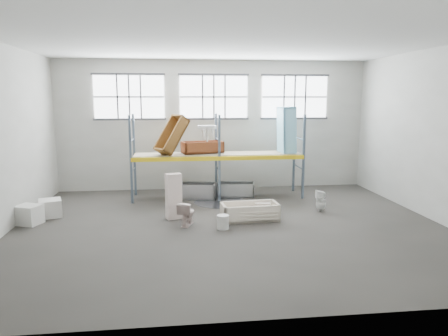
{
  "coord_description": "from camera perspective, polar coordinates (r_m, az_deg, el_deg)",
  "views": [
    {
      "loc": [
        -1.45,
        -11.0,
        3.55
      ],
      "look_at": [
        0.0,
        1.5,
        1.4
      ],
      "focal_mm": 32.84,
      "sensor_mm": 36.0,
      "label": 1
    }
  ],
  "objects": [
    {
      "name": "floor",
      "position": [
        11.67,
        0.85,
        -8.28
      ],
      "size": [
        12.0,
        10.0,
        0.1
      ],
      "primitive_type": "cube",
      "color": "#403C37",
      "rests_on": "ground"
    },
    {
      "name": "wall_front",
      "position": [
        6.22,
        6.95,
        -0.08
      ],
      "size": [
        12.0,
        0.1,
        5.0
      ],
      "primitive_type": "cube",
      "color": "#9D9B91",
      "rests_on": "ground"
    },
    {
      "name": "rust_tub_flat",
      "position": [
        14.74,
        -3.03,
        2.94
      ],
      "size": [
        1.57,
        1.02,
        0.41
      ],
      "primitive_type": null,
      "rotation": [
        0.0,
        0.0,
        0.26
      ],
      "color": "brown",
      "rests_on": "shelf_deck"
    },
    {
      "name": "wall_right",
      "position": [
        13.36,
        27.65,
        4.08
      ],
      "size": [
        0.1,
        10.0,
        5.0
      ],
      "primitive_type": "cube",
      "color": "#9E9D93",
      "rests_on": "ground"
    },
    {
      "name": "rack_upright_mb",
      "position": [
        15.31,
        -1.12,
        1.99
      ],
      "size": [
        0.08,
        0.08,
        3.0
      ],
      "primitive_type": "cube",
      "color": "slate",
      "rests_on": "floor"
    },
    {
      "name": "steel_tub_right",
      "position": [
        15.04,
        1.61,
        -2.99
      ],
      "size": [
        1.45,
        0.86,
        0.5
      ],
      "primitive_type": null,
      "rotation": [
        0.0,
        0.0,
        -0.17
      ],
      "color": "#ADB1B5",
      "rests_on": "floor"
    },
    {
      "name": "shelf_deck",
      "position": [
        14.71,
        -0.9,
        1.99
      ],
      "size": [
        5.9,
        1.1,
        0.03
      ],
      "primitive_type": "cube",
      "color": "gray",
      "rests_on": "floor"
    },
    {
      "name": "steel_tub_left",
      "position": [
        14.76,
        -4.04,
        -3.16
      ],
      "size": [
        1.6,
        0.99,
        0.55
      ],
      "primitive_type": null,
      "rotation": [
        0.0,
        0.0,
        -0.21
      ],
      "color": "#B1B4B9",
      "rests_on": "floor"
    },
    {
      "name": "rack_upright_ma",
      "position": [
        14.13,
        -0.65,
        1.35
      ],
      "size": [
        0.08,
        0.08,
        3.0
      ],
      "primitive_type": "cube",
      "color": "slate",
      "rests_on": "floor"
    },
    {
      "name": "rack_upright_ra",
      "position": [
        14.74,
        11.03,
        1.52
      ],
      "size": [
        0.08,
        0.08,
        3.0
      ],
      "primitive_type": "cube",
      "color": "slate",
      "rests_on": "floor"
    },
    {
      "name": "carton_far",
      "position": [
        13.53,
        -23.03,
        -5.16
      ],
      "size": [
        0.8,
        0.8,
        0.53
      ],
      "primitive_type": "cube",
      "rotation": [
        0.0,
        0.0,
        0.32
      ],
      "color": "silver",
      "rests_on": "floor"
    },
    {
      "name": "rack_beam_back",
      "position": [
        15.31,
        -1.12,
        1.99
      ],
      "size": [
        6.0,
        0.1,
        0.14
      ],
      "primitive_type": "cube",
      "color": "yellow",
      "rests_on": "floor"
    },
    {
      "name": "blue_tub_upright",
      "position": [
        15.07,
        8.68,
        5.18
      ],
      "size": [
        0.6,
        0.84,
        1.73
      ],
      "primitive_type": null,
      "rotation": [
        0.0,
        1.54,
        0.07
      ],
      "color": "#89D4F1",
      "rests_on": "shelf_deck"
    },
    {
      "name": "bucket",
      "position": [
        11.33,
        -0.15,
        -7.53
      ],
      "size": [
        0.39,
        0.39,
        0.39
      ],
      "primitive_type": "cylinder",
      "rotation": [
        0.0,
        0.0,
        -0.18
      ],
      "color": "beige",
      "rests_on": "floor"
    },
    {
      "name": "window_right",
      "position": [
        16.61,
        9.79,
        9.72
      ],
      "size": [
        2.6,
        0.04,
        1.6
      ],
      "primitive_type": "cube",
      "color": "white",
      "rests_on": "wall_back"
    },
    {
      "name": "sink_on_shelf",
      "position": [
        14.33,
        -2.35,
        3.86
      ],
      "size": [
        0.74,
        0.62,
        0.57
      ],
      "primitive_type": "imported",
      "rotation": [
        0.0,
        0.0,
        -0.21
      ],
      "color": "silver",
      "rests_on": "rust_tub_flat"
    },
    {
      "name": "rust_tub_tilted",
      "position": [
        14.4,
        -7.3,
        4.61
      ],
      "size": [
        1.33,
        1.2,
        1.4
      ],
      "primitive_type": null,
      "rotation": [
        0.0,
        -0.96,
        0.6
      ],
      "color": "brown",
      "rests_on": "shelf_deck"
    },
    {
      "name": "wall_back",
      "position": [
        16.15,
        -1.45,
        5.96
      ],
      "size": [
        12.0,
        0.1,
        5.0
      ],
      "primitive_type": "cube",
      "color": "#9D9B92",
      "rests_on": "ground"
    },
    {
      "name": "toilet_white",
      "position": [
        13.37,
        13.35,
        -4.46
      ],
      "size": [
        0.33,
        0.33,
        0.68
      ],
      "primitive_type": "imported",
      "rotation": [
        0.0,
        0.0,
        -1.63
      ],
      "color": "white",
      "rests_on": "floor"
    },
    {
      "name": "rack_upright_rb",
      "position": [
        15.88,
        9.73,
        2.13
      ],
      "size": [
        0.08,
        0.08,
        3.0
      ],
      "primitive_type": "cube",
      "color": "slate",
      "rests_on": "floor"
    },
    {
      "name": "sink_in_tub",
      "position": [
        12.19,
        2.7,
        -6.46
      ],
      "size": [
        0.54,
        0.54,
        0.14
      ],
      "primitive_type": "imported",
      "rotation": [
        0.0,
        0.0,
        -0.39
      ],
      "color": "beige",
      "rests_on": "bathtub_beige"
    },
    {
      "name": "carton_near",
      "position": [
        12.99,
        -25.54,
        -5.89
      ],
      "size": [
        0.8,
        0.75,
        0.55
      ],
      "primitive_type": "cube",
      "rotation": [
        0.0,
        0.0,
        -0.39
      ],
      "color": "silver",
      "rests_on": "floor"
    },
    {
      "name": "ceiling",
      "position": [
        11.2,
        0.92,
        17.39
      ],
      "size": [
        12.0,
        10.0,
        0.1
      ],
      "primitive_type": "cube",
      "color": "silver",
      "rests_on": "ground"
    },
    {
      "name": "wet_patch",
      "position": [
        14.23,
        -0.56,
        -4.75
      ],
      "size": [
        1.8,
        1.8,
        0.0
      ],
      "primitive_type": "cylinder",
      "color": "black",
      "rests_on": "floor"
    },
    {
      "name": "bathtub_beige",
      "position": [
        12.19,
        3.6,
        -6.05
      ],
      "size": [
        1.72,
        0.89,
        0.49
      ],
      "primitive_type": null,
      "rotation": [
        0.0,
        0.0,
        0.06
      ],
      "color": "silver",
      "rests_on": "floor"
    },
    {
      "name": "toilet_beige",
      "position": [
        11.67,
        -5.22,
        -6.29
      ],
      "size": [
        0.59,
        0.76,
        0.69
      ],
      "primitive_type": "imported",
      "rotation": [
        0.0,
        0.0,
        2.79
      ],
      "color": "beige",
      "rests_on": "floor"
    },
    {
      "name": "cistern_tall",
      "position": [
        12.24,
        -7.02,
        -3.93
      ],
      "size": [
        0.51,
        0.41,
        1.36
      ],
      "primitive_type": "cube",
      "rotation": [
        0.0,
        0.0,
        0.33
      ],
      "color": "#F3D9CF",
      "rests_on": "floor"
    },
    {
      "name": "rack_upright_la",
      "position": [
        14.14,
        -12.84,
        1.11
      ],
      "size": [
        0.08,
        0.08,
        3.0
      ],
      "primitive_type": "cube",
      "color": "slate",
      "rests_on": "floor"
    },
    {
      "name": "window_left",
      "position": [
        16.04,
        -13.06,
        9.62
      ],
      "size": [
        2.6,
        0.04,
        1.6
      ],
      "primitive_type": "cube",
      "color": "white",
      "rests_on": "wall_back"
    },
    {
      "name": "rack_upright_lb",
      "position": [
        15.32,
        -12.36,
        1.78
      ],
      "size": [
        0.08,
        0.08,
        3.0
      ],
      "primitive_type": "cube",
      "color": "slate",
      "rests_on": "floor"
    },
    {
      "name": "rack_beam_front",
      "position": [
        14.13,
        -0.65,
        1.35
      ],
      "size": [
        6.0,
        0.1,
        0.14
      ],
      "primitive_type": "cube",
      "color": "yellow",
      "rests_on": "floor"
    },
    {
      "name": "window_mid",
      "position": [
        16.01,
        -1.44,
        9.87
      ],
      "size": [
        2.6,
        0.04,
        1.6
      ],
      "primitive_type": "cube",
      "color": "white",
      "rests_on": "wall_back"
    },
    {
      "name": "cistern_spare",
      "position": [
        12.23,
        5.41,
        -5.86
      ],
      "size": [
        0.5,
        0.33,
        0.44
      ],
      "primitive_type": "cube",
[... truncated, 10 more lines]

